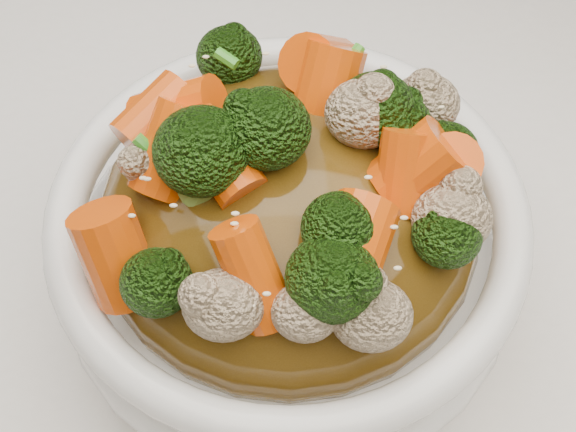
{
  "coord_description": "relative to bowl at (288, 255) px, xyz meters",
  "views": [
    {
      "loc": [
        -0.0,
        -0.28,
        1.18
      ],
      "look_at": [
        -0.0,
        -0.04,
        0.83
      ],
      "focal_mm": 55.0,
      "sensor_mm": 36.0,
      "label": 1
    }
  ],
  "objects": [
    {
      "name": "scallions",
      "position": [
        0.0,
        0.0,
        0.1
      ],
      "size": [
        0.17,
        0.17,
        0.02
      ],
      "primitive_type": null,
      "rotation": [
        0.0,
        0.0,
        0.29
      ],
      "color": "#369121",
      "rests_on": "sauce_base"
    },
    {
      "name": "sesame_seeds",
      "position": [
        0.0,
        -0.0,
        0.1
      ],
      "size": [
        0.21,
        0.21,
        0.01
      ],
      "primitive_type": null,
      "rotation": [
        0.0,
        0.0,
        0.29
      ],
      "color": "beige",
      "rests_on": "sauce_base"
    },
    {
      "name": "cauliflower",
      "position": [
        0.0,
        0.0,
        0.1
      ],
      "size": [
        0.23,
        0.23,
        0.04
      ],
      "primitive_type": null,
      "rotation": [
        0.0,
        0.0,
        0.29
      ],
      "color": "tan",
      "rests_on": "sauce_base"
    },
    {
      "name": "carrots",
      "position": [
        0.0,
        0.0,
        0.1
      ],
      "size": [
        0.23,
        0.23,
        0.05
      ],
      "primitive_type": null,
      "rotation": [
        0.0,
        0.0,
        0.29
      ],
      "color": "#DF4E07",
      "rests_on": "sauce_base"
    },
    {
      "name": "sauce_base",
      "position": [
        0.0,
        0.0,
        0.03
      ],
      "size": [
        0.23,
        0.23,
        0.1
      ],
      "primitive_type": "ellipsoid",
      "rotation": [
        0.0,
        0.0,
        0.29
      ],
      "color": "#4C330D",
      "rests_on": "bowl"
    },
    {
      "name": "tablecloth",
      "position": [
        0.0,
        0.04,
        -0.07
      ],
      "size": [
        1.2,
        0.8,
        0.04
      ],
      "primitive_type": "cube",
      "color": "white",
      "rests_on": "dining_table"
    },
    {
      "name": "bowl",
      "position": [
        0.0,
        0.0,
        0.0
      ],
      "size": [
        0.29,
        0.29,
        0.09
      ],
      "primitive_type": null,
      "rotation": [
        0.0,
        0.0,
        0.29
      ],
      "color": "white",
      "rests_on": "tablecloth"
    },
    {
      "name": "broccoli",
      "position": [
        0.0,
        0.0,
        0.1
      ],
      "size": [
        0.23,
        0.23,
        0.05
      ],
      "primitive_type": null,
      "rotation": [
        0.0,
        0.0,
        0.29
      ],
      "color": "black",
      "rests_on": "sauce_base"
    }
  ]
}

